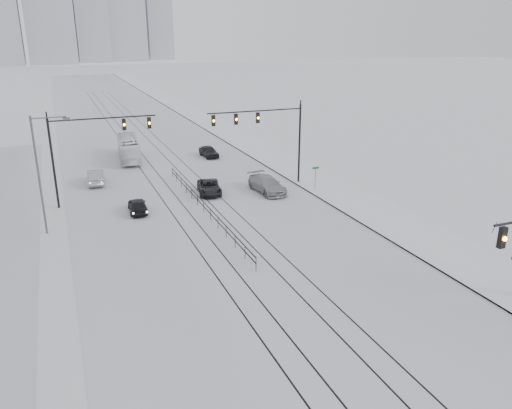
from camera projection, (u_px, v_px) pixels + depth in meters
The scene contains 15 objects.
road at pixel (143, 144), 69.03m from camera, with size 22.00×260.00×0.02m, color silver.
sidewalk_east at pixel (235, 136), 73.76m from camera, with size 5.00×260.00×0.16m, color silver.
curb at pixel (219, 138), 72.90m from camera, with size 0.10×260.00×0.12m, color gray.
tram_rails at pixel (177, 182), 51.48m from camera, with size 5.30×180.00×0.01m.
traffic_mast_ne at pixel (269, 129), 48.08m from camera, with size 9.60×0.37×8.00m.
traffic_mast_nw at pixel (88, 143), 43.15m from camera, with size 9.10×0.37×8.00m.
street_light_west at pixel (42, 167), 36.72m from camera, with size 2.73×0.25×9.00m.
median_fence at pixel (204, 207), 42.54m from camera, with size 0.06×24.00×1.00m.
street_sign at pixel (315, 175), 48.10m from camera, with size 0.70×0.06×2.40m.
sedan_sb_inner at pixel (138, 206), 42.54m from camera, with size 1.48×3.67×1.25m, color black.
sedan_sb_outer at pixel (96, 177), 50.62m from camera, with size 1.55×4.45×1.47m, color #9A9BA1.
sedan_nb_front at pixel (209, 187), 47.59m from camera, with size 2.06×4.47×1.24m, color black.
sedan_nb_right at pixel (267, 185), 47.91m from camera, with size 2.14×5.27×1.53m, color #999AA0.
sedan_nb_far at pixel (209, 152), 61.66m from camera, with size 1.59×3.96×1.35m, color black.
box_truck at pixel (129, 149), 60.19m from camera, with size 2.23×9.55×2.66m, color white.
Camera 1 is at (-10.81, -8.93, 14.57)m, focal length 35.00 mm.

